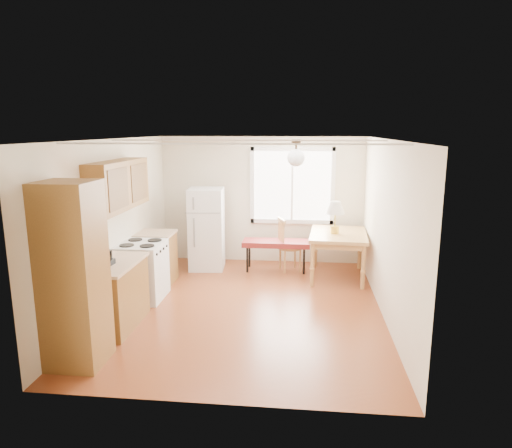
# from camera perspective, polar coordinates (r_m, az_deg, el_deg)

# --- Properties ---
(room_shell) EXTENTS (4.60, 5.60, 2.62)m
(room_shell) POSITION_cam_1_polar(r_m,az_deg,el_deg) (6.65, -1.25, -0.29)
(room_shell) COLOR #602813
(room_shell) RESTS_ON ground
(kitchen_run) EXTENTS (0.65, 3.40, 2.20)m
(kitchen_run) POSITION_cam_1_polar(r_m,az_deg,el_deg) (6.60, -16.96, -4.58)
(kitchen_run) COLOR brown
(kitchen_run) RESTS_ON ground
(window_unit) EXTENTS (1.64, 0.05, 1.51)m
(window_unit) POSITION_cam_1_polar(r_m,az_deg,el_deg) (8.99, 4.55, 4.80)
(window_unit) COLOR white
(window_unit) RESTS_ON room_shell
(pendant_light) EXTENTS (0.26, 0.26, 0.40)m
(pendant_light) POSITION_cam_1_polar(r_m,az_deg,el_deg) (6.86, 5.01, 8.37)
(pendant_light) COLOR #2F2115
(pendant_light) RESTS_ON room_shell
(refrigerator) EXTENTS (0.69, 0.69, 1.55)m
(refrigerator) POSITION_cam_1_polar(r_m,az_deg,el_deg) (8.73, -6.19, -0.60)
(refrigerator) COLOR white
(refrigerator) RESTS_ON ground
(bench) EXTENTS (1.26, 0.47, 0.58)m
(bench) POSITION_cam_1_polar(r_m,az_deg,el_deg) (8.60, 2.53, -2.51)
(bench) COLOR maroon
(bench) RESTS_ON ground
(dining_table) EXTENTS (1.07, 1.38, 0.82)m
(dining_table) POSITION_cam_1_polar(r_m,az_deg,el_deg) (8.30, 10.24, -1.80)
(dining_table) COLOR #A97A41
(dining_table) RESTS_ON ground
(chair) EXTENTS (0.49, 0.48, 1.00)m
(chair) POSITION_cam_1_polar(r_m,az_deg,el_deg) (8.58, 3.71, -2.17)
(chair) COLOR #A97A41
(chair) RESTS_ON ground
(table_lamp) EXTENTS (0.33, 0.33, 0.58)m
(table_lamp) POSITION_cam_1_polar(r_m,az_deg,el_deg) (8.16, 9.88, 1.72)
(table_lamp) COLOR gold
(table_lamp) RESTS_ON dining_table
(coffee_maker) EXTENTS (0.18, 0.23, 0.33)m
(coffee_maker) POSITION_cam_1_polar(r_m,az_deg,el_deg) (6.24, -18.35, -3.88)
(coffee_maker) COLOR black
(coffee_maker) RESTS_ON kitchen_run
(kettle) EXTENTS (0.14, 0.14, 0.26)m
(kettle) POSITION_cam_1_polar(r_m,az_deg,el_deg) (6.26, -18.78, -3.98)
(kettle) COLOR red
(kettle) RESTS_ON kitchen_run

